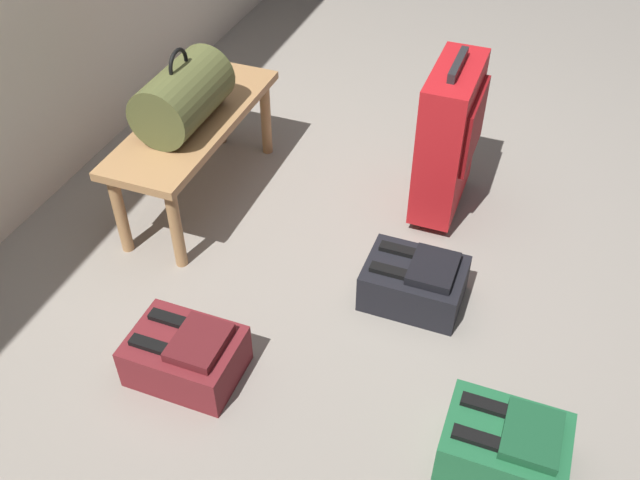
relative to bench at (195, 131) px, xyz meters
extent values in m
plane|color=gray|center=(-0.15, -0.88, -0.36)|extent=(6.60, 6.60, 0.00)
cube|color=#A87A4C|center=(0.00, 0.00, 0.05)|extent=(1.00, 0.36, 0.04)
cylinder|color=#A87A4C|center=(-0.44, -0.13, -0.16)|extent=(0.05, 0.05, 0.39)
cylinder|color=#A87A4C|center=(0.44, -0.13, -0.16)|extent=(0.05, 0.05, 0.39)
cylinder|color=#A87A4C|center=(-0.44, 0.13, -0.16)|extent=(0.05, 0.05, 0.39)
cylinder|color=#A87A4C|center=(0.44, 0.13, -0.16)|extent=(0.05, 0.05, 0.39)
cylinder|color=#51562D|center=(-0.05, 0.00, 0.20)|extent=(0.44, 0.26, 0.26)
torus|color=black|center=(-0.05, 0.00, 0.34)|extent=(0.14, 0.02, 0.14)
cube|color=#191E4C|center=(0.34, 0.05, 0.07)|extent=(0.07, 0.14, 0.01)
cube|color=black|center=(0.34, 0.05, 0.08)|extent=(0.06, 0.13, 0.00)
cube|color=red|center=(0.31, -1.04, 0.01)|extent=(0.45, 0.18, 0.64)
cube|color=maroon|center=(0.31, -1.14, 0.09)|extent=(0.36, 0.02, 0.29)
cube|color=#262628|center=(0.31, -1.04, 0.35)|extent=(0.25, 0.03, 0.04)
cylinder|color=black|center=(0.15, -0.98, -0.33)|extent=(0.02, 0.05, 0.05)
cylinder|color=black|center=(0.47, -0.98, -0.33)|extent=(0.02, 0.05, 0.05)
cube|color=maroon|center=(-0.93, -0.43, -0.27)|extent=(0.28, 0.38, 0.17)
cube|color=#55181C|center=(-0.93, -0.49, -0.17)|extent=(0.21, 0.17, 0.04)
cube|color=black|center=(-0.99, -0.36, -0.18)|extent=(0.04, 0.19, 0.02)
cube|color=black|center=(-0.86, -0.36, -0.18)|extent=(0.04, 0.19, 0.02)
cube|color=#1E6038|center=(-0.89, -1.53, -0.27)|extent=(0.28, 0.38, 0.17)
cube|color=#184D2C|center=(-0.89, -1.60, -0.17)|extent=(0.21, 0.17, 0.04)
cube|color=black|center=(-0.96, -1.47, -0.18)|extent=(0.04, 0.19, 0.02)
cube|color=black|center=(-0.83, -1.47, -0.18)|extent=(0.04, 0.19, 0.02)
cube|color=black|center=(-0.29, -1.08, -0.27)|extent=(0.28, 0.38, 0.17)
cube|color=black|center=(-0.29, -1.15, -0.17)|extent=(0.21, 0.17, 0.04)
cube|color=black|center=(-0.36, -1.02, -0.18)|extent=(0.04, 0.19, 0.02)
cube|color=black|center=(-0.23, -1.02, -0.18)|extent=(0.04, 0.19, 0.02)
camera|label=1|loc=(-2.22, -1.43, 1.67)|focal=39.44mm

